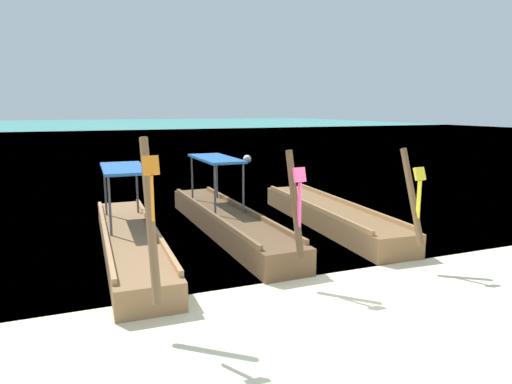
{
  "coord_description": "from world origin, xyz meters",
  "views": [
    {
      "loc": [
        -3.57,
        -5.37,
        2.98
      ],
      "look_at": [
        0.0,
        3.55,
        1.22
      ],
      "focal_mm": 32.27,
      "sensor_mm": 36.0,
      "label": 1
    }
  ],
  "objects_px": {
    "longtail_boat_pink_ribbon": "(227,220)",
    "longtail_boat_yellow_ribbon": "(329,215)",
    "mooring_buoy_near": "(247,159)",
    "longtail_boat_orange_ribbon": "(130,239)"
  },
  "relations": [
    {
      "from": "longtail_boat_pink_ribbon",
      "to": "longtail_boat_yellow_ribbon",
      "type": "height_order",
      "value": "longtail_boat_pink_ribbon"
    },
    {
      "from": "longtail_boat_pink_ribbon",
      "to": "longtail_boat_yellow_ribbon",
      "type": "bearing_deg",
      "value": -6.48
    },
    {
      "from": "longtail_boat_orange_ribbon",
      "to": "mooring_buoy_near",
      "type": "height_order",
      "value": "longtail_boat_orange_ribbon"
    },
    {
      "from": "longtail_boat_orange_ribbon",
      "to": "mooring_buoy_near",
      "type": "xyz_separation_m",
      "value": [
        7.84,
        13.88,
        -0.08
      ]
    },
    {
      "from": "longtail_boat_orange_ribbon",
      "to": "mooring_buoy_near",
      "type": "relative_size",
      "value": 15.66
    },
    {
      "from": "longtail_boat_orange_ribbon",
      "to": "longtail_boat_pink_ribbon",
      "type": "height_order",
      "value": "longtail_boat_orange_ribbon"
    },
    {
      "from": "longtail_boat_orange_ribbon",
      "to": "longtail_boat_pink_ribbon",
      "type": "relative_size",
      "value": 0.99
    },
    {
      "from": "longtail_boat_pink_ribbon",
      "to": "longtail_boat_yellow_ribbon",
      "type": "xyz_separation_m",
      "value": [
        2.64,
        -0.3,
        -0.05
      ]
    },
    {
      "from": "longtail_boat_orange_ribbon",
      "to": "longtail_boat_pink_ribbon",
      "type": "distance_m",
      "value": 2.48
    },
    {
      "from": "mooring_buoy_near",
      "to": "longtail_boat_yellow_ribbon",
      "type": "bearing_deg",
      "value": -101.93
    }
  ]
}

